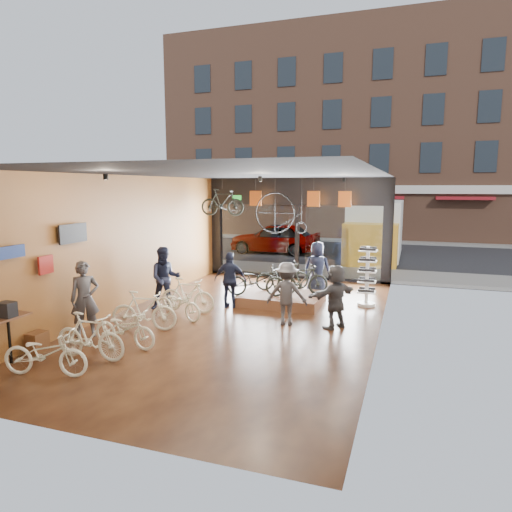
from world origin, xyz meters
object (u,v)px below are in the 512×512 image
at_px(display_bike_left, 256,281).
at_px(street_car, 275,238).
at_px(floor_bike_3, 144,311).
at_px(display_platform, 281,299).
at_px(display_bike_right, 282,276).
at_px(display_bike_mid, 302,280).
at_px(customer_3, 287,294).
at_px(floor_bike_2, 125,329).
at_px(customer_0, 85,299).
at_px(customer_4, 317,269).
at_px(penny_farthing, 283,214).
at_px(hung_bike, 222,202).
at_px(customer_5, 335,296).
at_px(box_truck, 374,232).
at_px(floor_bike_0, 45,353).
at_px(sunglasses_rack, 367,276).
at_px(floor_bike_5, 188,295).
at_px(floor_bike_1, 90,336).
at_px(customer_2, 230,280).
at_px(customer_1, 165,278).
at_px(floor_bike_4, 178,304).

bearing_deg(display_bike_left, street_car, 1.11).
relative_size(floor_bike_3, display_platform, 0.68).
relative_size(street_car, display_bike_right, 2.83).
height_order(display_bike_mid, customer_3, customer_3).
xyz_separation_m(floor_bike_2, display_platform, (2.22, 4.72, -0.26)).
xyz_separation_m(floor_bike_3, customer_3, (3.17, 1.59, 0.31)).
bearing_deg(street_car, display_bike_right, 17.79).
height_order(street_car, display_platform, street_car).
relative_size(customer_0, customer_4, 1.01).
height_order(display_bike_mid, penny_farthing, penny_farthing).
distance_m(street_car, hung_bike, 8.09).
bearing_deg(customer_5, floor_bike_3, -32.60).
relative_size(display_bike_right, customer_0, 0.93).
relative_size(display_platform, display_bike_right, 1.44).
distance_m(box_truck, floor_bike_2, 14.38).
height_order(floor_bike_0, display_bike_right, display_bike_right).
bearing_deg(street_car, hung_bike, 2.47).
relative_size(box_truck, sunglasses_rack, 4.01).
bearing_deg(display_platform, penny_farthing, 104.74).
distance_m(box_truck, floor_bike_5, 11.57).
distance_m(customer_0, sunglasses_rack, 7.76).
xyz_separation_m(box_truck, display_bike_left, (-2.60, -9.49, -0.63)).
height_order(floor_bike_3, customer_4, customer_4).
bearing_deg(hung_bike, box_truck, -41.15).
distance_m(floor_bike_1, sunglasses_rack, 7.87).
height_order(street_car, floor_bike_5, street_car).
relative_size(display_bike_right, customer_3, 1.03).
bearing_deg(customer_2, display_bike_right, -132.74).
distance_m(box_truck, customer_4, 7.84).
bearing_deg(display_platform, floor_bike_2, -115.13).
bearing_deg(floor_bike_3, box_truck, -31.93).
relative_size(display_platform, customer_0, 1.34).
height_order(sunglasses_rack, penny_farthing, penny_farthing).
relative_size(customer_3, customer_5, 1.00).
relative_size(floor_bike_0, penny_farthing, 0.89).
xyz_separation_m(display_bike_left, customer_5, (2.54, -1.37, 0.04)).
relative_size(box_truck, customer_2, 4.31).
relative_size(street_car, customer_1, 2.62).
bearing_deg(sunglasses_rack, customer_2, -155.55).
relative_size(floor_bike_4, display_bike_left, 0.89).
height_order(box_truck, display_bike_left, box_truck).
distance_m(floor_bike_1, penny_farthing, 8.80).
xyz_separation_m(display_platform, customer_5, (1.91, -1.86, 0.65)).
bearing_deg(display_bike_mid, display_bike_right, 26.22).
xyz_separation_m(floor_bike_2, hung_bike, (-0.60, 6.92, 2.51)).
bearing_deg(floor_bike_5, customer_5, -92.23).
relative_size(floor_bike_1, sunglasses_rack, 0.92).
bearing_deg(hung_bike, floor_bike_5, -177.40).
xyz_separation_m(display_platform, customer_4, (0.83, 1.26, 0.73)).
bearing_deg(display_bike_left, box_truck, -27.74).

